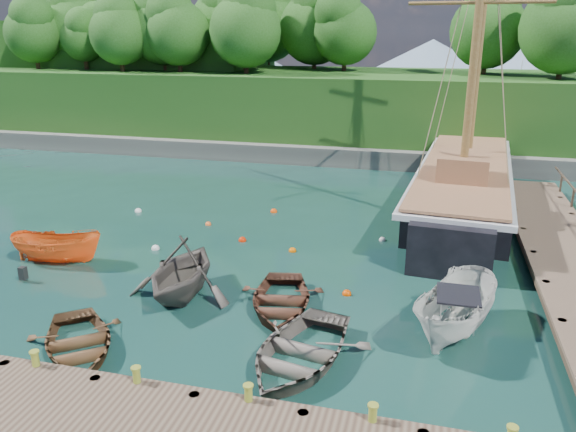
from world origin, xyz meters
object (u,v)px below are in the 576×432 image
rowboat_0 (79,352)px  schooner (463,190)px  rowboat_1 (183,295)px  motorboat_orange (59,262)px  rowboat_3 (298,363)px  cabin_boat_white (454,335)px  rowboat_2 (280,309)px

rowboat_0 → schooner: 21.24m
rowboat_1 → rowboat_0: bearing=-109.6°
rowboat_1 → motorboat_orange: size_ratio=1.12×
schooner → rowboat_3: bearing=-101.9°
schooner → motorboat_orange: bearing=-139.1°
rowboat_1 → rowboat_3: (5.10, -3.20, 0.00)m
rowboat_1 → cabin_boat_white: rowboat_1 is taller
rowboat_2 → schooner: size_ratio=0.16×
schooner → cabin_boat_white: bearing=-87.7°
rowboat_2 → motorboat_orange: motorboat_orange is taller
rowboat_1 → motorboat_orange: 6.49m
rowboat_2 → motorboat_orange: (-10.01, 1.70, 0.00)m
rowboat_3 → rowboat_2: bearing=125.2°
rowboat_1 → cabin_boat_white: (9.51, -0.47, 0.00)m
motorboat_orange → schooner: 20.36m
cabin_boat_white → rowboat_3: bearing=-127.8°
rowboat_2 → cabin_boat_white: bearing=-14.3°
rowboat_3 → schooner: 17.47m
rowboat_0 → rowboat_1: rowboat_1 is taller
rowboat_0 → cabin_boat_white: 11.58m
rowboat_3 → motorboat_orange: (-11.40, 4.78, 0.00)m
rowboat_3 → schooner: (5.08, 16.68, 1.04)m
motorboat_orange → rowboat_2: bearing=-107.2°
motorboat_orange → rowboat_0: bearing=-147.8°
rowboat_3 → cabin_boat_white: 5.19m
rowboat_1 → rowboat_2: rowboat_1 is taller
rowboat_1 → schooner: (10.18, 13.48, 1.04)m
rowboat_3 → cabin_boat_white: (4.41, 2.74, 0.00)m
cabin_boat_white → schooner: (0.67, 13.95, 1.04)m
rowboat_2 → rowboat_3: bearing=-76.7°
cabin_boat_white → schooner: bearing=107.6°
motorboat_orange → cabin_boat_white: size_ratio=0.80×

